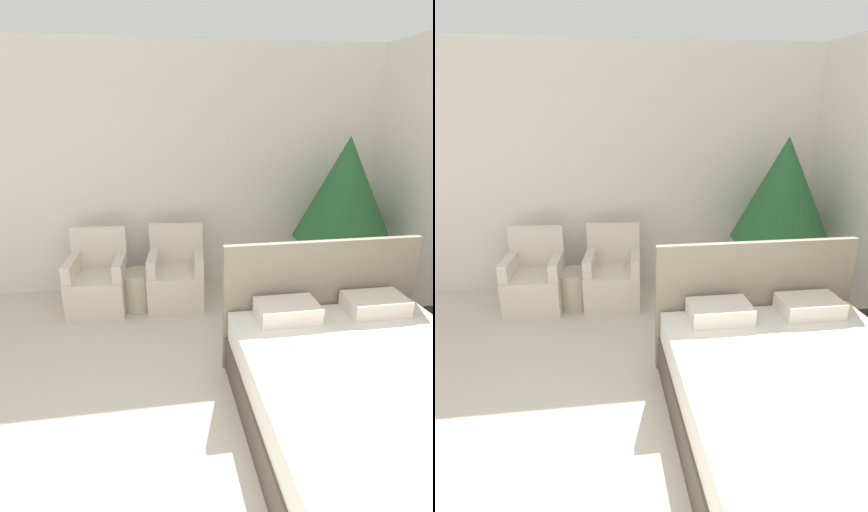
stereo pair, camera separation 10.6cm
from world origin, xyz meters
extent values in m
cube|color=silver|center=(0.00, 4.03, 1.45)|extent=(10.00, 0.06, 2.90)
cube|color=#4C4238|center=(1.44, 1.05, 0.16)|extent=(1.69, 2.00, 0.31)
cube|color=silver|center=(1.44, 1.05, 0.44)|extent=(1.66, 1.96, 0.25)
cube|color=gray|center=(1.44, 2.08, 0.57)|extent=(1.73, 0.06, 1.14)
cube|color=silver|center=(1.05, 1.85, 0.64)|extent=(0.49, 0.32, 0.14)
cube|color=silver|center=(1.82, 1.85, 0.64)|extent=(0.49, 0.32, 0.14)
cube|color=beige|center=(-0.63, 3.40, 0.21)|extent=(0.67, 0.65, 0.42)
cube|color=beige|center=(-0.61, 3.67, 0.66)|extent=(0.63, 0.11, 0.48)
cube|color=beige|center=(-0.89, 3.42, 0.51)|extent=(0.14, 0.55, 0.20)
cube|color=beige|center=(-0.37, 3.38, 0.51)|extent=(0.14, 0.55, 0.20)
cube|color=beige|center=(0.26, 3.40, 0.21)|extent=(0.68, 0.66, 0.42)
cube|color=beige|center=(0.29, 3.67, 0.66)|extent=(0.63, 0.12, 0.48)
cube|color=beige|center=(0.00, 3.42, 0.51)|extent=(0.16, 0.55, 0.20)
cube|color=beige|center=(0.52, 3.37, 0.51)|extent=(0.16, 0.55, 0.20)
cylinder|color=beige|center=(2.22, 3.37, 0.18)|extent=(0.51, 0.51, 0.36)
cylinder|color=brown|center=(2.22, 3.37, 0.55)|extent=(0.06, 0.06, 0.38)
cone|color=#235B2D|center=(2.22, 3.37, 1.31)|extent=(1.12, 1.12, 1.15)
cylinder|color=#B7AD93|center=(-0.18, 3.38, 0.22)|extent=(0.39, 0.39, 0.43)
camera|label=1|loc=(0.04, -0.87, 2.15)|focal=28.00mm
camera|label=2|loc=(0.14, -0.89, 2.15)|focal=28.00mm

